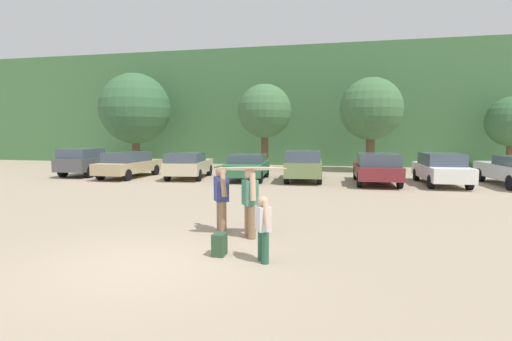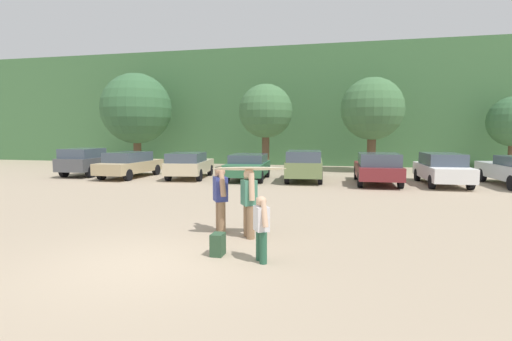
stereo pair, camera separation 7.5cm
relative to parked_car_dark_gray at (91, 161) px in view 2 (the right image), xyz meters
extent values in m
plane|color=tan|center=(10.77, -13.65, -0.82)|extent=(120.00, 120.00, 0.00)
cube|color=#427042|center=(10.77, 15.48, 3.60)|extent=(108.00, 12.00, 8.83)
cylinder|color=brown|center=(-0.44, 6.02, 0.19)|extent=(0.55, 0.55, 2.03)
sphere|color=#38663D|center=(-0.44, 6.02, 3.35)|extent=(5.04, 5.04, 5.04)
cylinder|color=brown|center=(9.16, 5.63, 0.36)|extent=(0.49, 0.49, 2.36)
sphere|color=#427042|center=(9.16, 5.63, 3.04)|extent=(3.53, 3.53, 3.53)
cylinder|color=brown|center=(15.90, 5.69, 0.32)|extent=(0.54, 0.54, 2.28)
sphere|color=#427042|center=(15.90, 5.69, 3.10)|extent=(3.87, 3.87, 3.87)
cylinder|color=brown|center=(24.27, 7.14, 0.10)|extent=(0.45, 0.45, 1.84)
cube|color=#4C4F54|center=(-0.01, 0.22, -0.12)|extent=(1.98, 4.69, 0.71)
cube|color=#3F4C5B|center=(0.03, -0.76, 0.49)|extent=(1.73, 2.23, 0.52)
cylinder|color=black|center=(-0.88, 1.71, -0.47)|extent=(0.25, 0.70, 0.69)
cylinder|color=black|center=(0.73, 1.78, -0.47)|extent=(0.25, 0.70, 0.69)
cylinder|color=black|center=(-0.75, -1.33, -0.47)|extent=(0.25, 0.70, 0.69)
cylinder|color=black|center=(0.86, -1.27, -0.47)|extent=(0.25, 0.70, 0.69)
cube|color=tan|center=(2.86, -0.57, -0.23)|extent=(1.83, 4.48, 0.58)
cube|color=#3F4C5B|center=(2.85, -0.73, 0.32)|extent=(1.65, 2.59, 0.52)
cylinder|color=black|center=(2.12, 0.92, -0.52)|extent=(0.24, 0.61, 0.60)
cylinder|color=black|center=(3.67, 0.88, -0.52)|extent=(0.24, 0.61, 0.60)
cylinder|color=black|center=(2.05, -2.01, -0.52)|extent=(0.24, 0.61, 0.60)
cylinder|color=black|center=(3.59, -2.05, -0.52)|extent=(0.24, 0.61, 0.60)
cube|color=beige|center=(6.20, -0.13, -0.20)|extent=(2.33, 4.25, 0.63)
cube|color=#3F4C5B|center=(6.30, -0.87, 0.35)|extent=(1.94, 2.46, 0.47)
cylinder|color=black|center=(5.22, 1.08, -0.51)|extent=(0.30, 0.64, 0.62)
cylinder|color=black|center=(6.82, 1.30, -0.51)|extent=(0.30, 0.64, 0.62)
cylinder|color=black|center=(5.59, -1.57, -0.51)|extent=(0.30, 0.64, 0.62)
cylinder|color=black|center=(7.19, -1.35, -0.51)|extent=(0.30, 0.64, 0.62)
cube|color=#2D6642|center=(9.45, -0.22, -0.21)|extent=(2.19, 4.12, 0.59)
cube|color=#3F4C5B|center=(9.44, -0.05, 0.29)|extent=(1.91, 2.48, 0.43)
cylinder|color=black|center=(8.50, 1.02, -0.51)|extent=(0.27, 0.64, 0.62)
cylinder|color=black|center=(10.19, 1.16, -0.51)|extent=(0.27, 0.64, 0.62)
cylinder|color=black|center=(8.71, -1.60, -0.51)|extent=(0.27, 0.64, 0.62)
cylinder|color=black|center=(10.40, -1.46, -0.51)|extent=(0.27, 0.64, 0.62)
cube|color=#6B7F4C|center=(12.35, 0.09, -0.13)|extent=(2.10, 4.34, 0.74)
cube|color=#3F4C5B|center=(12.42, -0.74, 0.49)|extent=(1.82, 2.62, 0.50)
cylinder|color=black|center=(11.45, 1.41, -0.50)|extent=(0.27, 0.67, 0.65)
cylinder|color=black|center=(13.02, 1.54, -0.50)|extent=(0.27, 0.67, 0.65)
cylinder|color=black|center=(11.68, -1.36, -0.50)|extent=(0.27, 0.67, 0.65)
cylinder|color=black|center=(13.25, -1.23, -0.50)|extent=(0.27, 0.67, 0.65)
cube|color=maroon|center=(15.88, -0.29, -0.18)|extent=(2.10, 4.65, 0.59)
cube|color=#3F4C5B|center=(15.91, -1.06, 0.40)|extent=(1.85, 2.20, 0.57)
cylinder|color=black|center=(14.96, 1.18, -0.47)|extent=(0.25, 0.70, 0.69)
cylinder|color=black|center=(16.69, 1.25, -0.47)|extent=(0.25, 0.70, 0.69)
cylinder|color=black|center=(15.08, -1.83, -0.47)|extent=(0.25, 0.70, 0.69)
cylinder|color=black|center=(16.81, -1.77, -0.47)|extent=(0.25, 0.70, 0.69)
cube|color=white|center=(18.83, -0.08, -0.20)|extent=(1.96, 4.63, 0.63)
cube|color=#3F4C5B|center=(18.83, -0.03, 0.40)|extent=(1.72, 2.58, 0.55)
cylinder|color=black|center=(17.98, 1.39, -0.51)|extent=(0.25, 0.62, 0.61)
cylinder|color=black|center=(19.55, 1.46, -0.51)|extent=(0.25, 0.62, 0.61)
cylinder|color=black|center=(18.12, -1.61, -0.51)|extent=(0.25, 0.62, 0.61)
cylinder|color=black|center=(19.69, -1.54, -0.51)|extent=(0.25, 0.62, 0.61)
cylinder|color=black|center=(21.06, 1.66, -0.49)|extent=(0.28, 0.68, 0.66)
cylinder|color=#8C6B4C|center=(12.38, -11.41, -0.43)|extent=(0.18, 0.18, 0.78)
cylinder|color=#8C6B4C|center=(12.24, -11.17, -0.43)|extent=(0.18, 0.18, 0.78)
cube|color=#3F7F66|center=(12.31, -11.29, 0.26)|extent=(0.46, 0.50, 0.60)
sphere|color=#D8AD8C|center=(12.31, -11.29, 0.68)|extent=(0.25, 0.25, 0.25)
cylinder|color=#D8AD8C|center=(12.43, -11.48, 0.42)|extent=(0.21, 0.23, 0.64)
cylinder|color=#D8AD8C|center=(12.20, -11.10, 0.42)|extent=(0.27, 0.32, 0.64)
cylinder|color=#26593F|center=(13.04, -13.06, -0.51)|extent=(0.14, 0.14, 0.61)
cylinder|color=#26593F|center=(12.93, -12.88, -0.51)|extent=(0.14, 0.14, 0.61)
cube|color=silver|center=(12.98, -12.97, 0.03)|extent=(0.36, 0.39, 0.47)
sphere|color=#D8AD8C|center=(12.98, -12.97, 0.36)|extent=(0.20, 0.20, 0.20)
cylinder|color=#D8AD8C|center=(13.07, -13.12, 0.15)|extent=(0.22, 0.27, 0.50)
cylinder|color=#D8AD8C|center=(12.90, -12.82, 0.15)|extent=(0.16, 0.17, 0.50)
cylinder|color=#8C6B4C|center=(11.56, -11.05, -0.43)|extent=(0.18, 0.18, 0.78)
cylinder|color=#8C6B4C|center=(11.42, -10.81, -0.43)|extent=(0.18, 0.18, 0.78)
cube|color=#333D8C|center=(11.49, -10.93, 0.26)|extent=(0.46, 0.50, 0.60)
sphere|color=tan|center=(11.49, -10.93, 0.68)|extent=(0.25, 0.25, 0.25)
cylinder|color=tan|center=(11.61, -11.12, 0.42)|extent=(0.30, 0.39, 0.63)
cylinder|color=tan|center=(11.38, -10.74, 0.42)|extent=(0.30, 0.38, 0.63)
ellipsoid|color=beige|center=(12.31, -11.24, 0.81)|extent=(1.81, 0.92, 0.16)
cube|color=#2D4C33|center=(12.04, -12.77, -0.60)|extent=(0.24, 0.34, 0.45)
camera|label=1|loc=(14.52, -20.28, 1.66)|focal=28.05mm
camera|label=2|loc=(14.59, -20.26, 1.66)|focal=28.05mm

